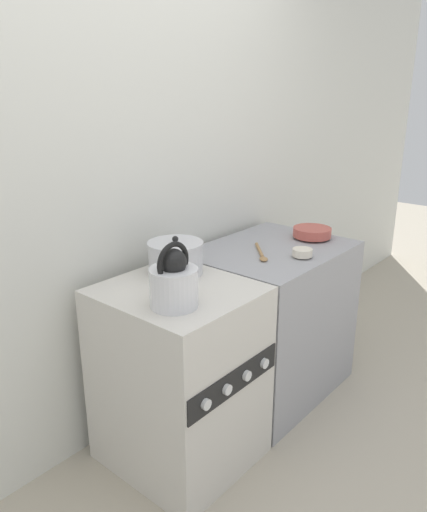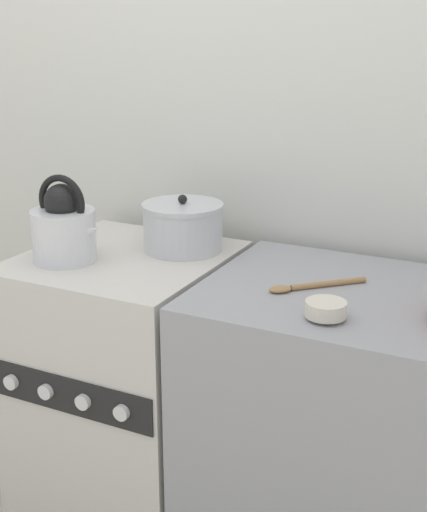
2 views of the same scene
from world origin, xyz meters
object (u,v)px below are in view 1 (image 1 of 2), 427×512
Objects in this scene: cooking_pot at (176,258)px; kettle at (174,282)px; enamel_bowl at (312,232)px; small_ceramic_bowl at (302,253)px; stove at (180,376)px.

kettle is at bearing -136.54° from cooking_pot.
small_ceramic_bowl is (-0.32, -0.13, -0.01)m from enamel_bowl.
enamel_bowl reaches higher than small_ceramic_bowl.
cooking_pot reaches higher than small_ceramic_bowl.
small_ceramic_bowl is (0.82, -0.07, -0.08)m from kettle.
stove is at bearing 165.06° from small_ceramic_bowl.
kettle reaches higher than small_ceramic_bowl.
small_ceramic_bowl is (0.69, -0.18, 0.44)m from stove.
cooking_pot is at bearing 43.46° from kettle.
enamel_bowl is at bearing 2.70° from kettle.
kettle reaches higher than cooking_pot.
stove is at bearing 40.42° from kettle.
stove is 0.54m from kettle.
enamel_bowl is 2.12× the size of small_ceramic_bowl.
small_ceramic_bowl reaches higher than stove.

